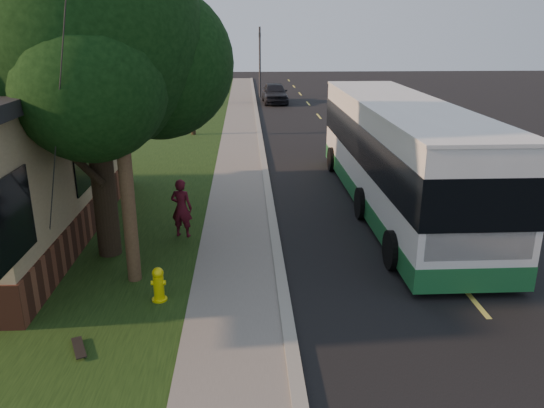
{
  "coord_description": "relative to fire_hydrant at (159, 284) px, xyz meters",
  "views": [
    {
      "loc": [
        -0.76,
        -9.95,
        5.49
      ],
      "look_at": [
        -0.15,
        1.92,
        1.5
      ],
      "focal_mm": 35.0,
      "sensor_mm": 36.0,
      "label": 1
    }
  ],
  "objects": [
    {
      "name": "traffic_signal",
      "position": [
        3.1,
        34.0,
        2.73
      ],
      "size": [
        0.18,
        0.22,
        5.5
      ],
      "color": "#2D2D30",
      "rests_on": "ground"
    },
    {
      "name": "transit_bus",
      "position": [
        6.58,
        5.93,
        1.36
      ],
      "size": [
        2.86,
        12.41,
        3.36
      ],
      "color": "silver",
      "rests_on": "ground"
    },
    {
      "name": "road",
      "position": [
        6.6,
        10.0,
        -0.43
      ],
      "size": [
        8.0,
        80.0,
        0.01
      ],
      "primitive_type": "cube",
      "color": "black",
      "rests_on": "ground"
    },
    {
      "name": "bare_tree_near",
      "position": [
        -0.9,
        18.0,
        1.72
      ],
      "size": [
        1.38,
        1.21,
        4.31
      ],
      "color": "black",
      "rests_on": "grass_verge"
    },
    {
      "name": "grass_verge",
      "position": [
        -1.9,
        10.0,
        -0.4
      ],
      "size": [
        5.0,
        80.0,
        0.07
      ],
      "primitive_type": "cube",
      "color": "black",
      "rests_on": "ground"
    },
    {
      "name": "skateboarder",
      "position": [
        0.1,
        3.58,
        0.44
      ],
      "size": [
        0.66,
        0.52,
        1.61
      ],
      "primitive_type": "imported",
      "rotation": [
        0.0,
        0.0,
        2.88
      ],
      "color": "#4B0F1B",
      "rests_on": "grass_verge"
    },
    {
      "name": "fire_hydrant",
      "position": [
        0.0,
        0.0,
        0.0
      ],
      "size": [
        0.32,
        0.32,
        0.74
      ],
      "color": "yellow",
      "rests_on": "grass_verge"
    },
    {
      "name": "leafy_tree",
      "position": [
        -1.57,
        2.65,
        4.73
      ],
      "size": [
        6.3,
        6.0,
        7.8
      ],
      "color": "black",
      "rests_on": "grass_verge"
    },
    {
      "name": "skateboard_main",
      "position": [
        -1.15,
        -1.76,
        -0.31
      ],
      "size": [
        0.45,
        0.72,
        0.07
      ],
      "color": "black",
      "rests_on": "grass_verge"
    },
    {
      "name": "sidewalk",
      "position": [
        1.6,
        10.0,
        -0.39
      ],
      "size": [
        2.0,
        80.0,
        0.08
      ],
      "primitive_type": "cube",
      "color": "slate",
      "rests_on": "ground"
    },
    {
      "name": "curb",
      "position": [
        2.6,
        10.0,
        -0.37
      ],
      "size": [
        0.25,
        80.0,
        0.12
      ],
      "primitive_type": "cube",
      "color": "gray",
      "rests_on": "ground"
    },
    {
      "name": "ground",
      "position": [
        2.6,
        0.0,
        -0.43
      ],
      "size": [
        120.0,
        120.0,
        0.0
      ],
      "primitive_type": "plane",
      "color": "black",
      "rests_on": "ground"
    },
    {
      "name": "utility_pole",
      "position": [
        -0.71,
        0.99,
        4.2
      ],
      "size": [
        2.86,
        3.21,
        9.07
      ],
      "color": "#473321",
      "rests_on": "ground"
    },
    {
      "name": "distant_car",
      "position": [
        4.1,
        30.47,
        0.32
      ],
      "size": [
        1.9,
        4.49,
        1.51
      ],
      "primitive_type": "imported",
      "rotation": [
        0.0,
        0.0,
        0.03
      ],
      "color": "black",
      "rests_on": "ground"
    },
    {
      "name": "bare_tree_far",
      "position": [
        -0.4,
        30.0,
        1.57
      ],
      "size": [
        1.38,
        1.21,
        4.03
      ],
      "color": "black",
      "rests_on": "grass_verge"
    }
  ]
}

